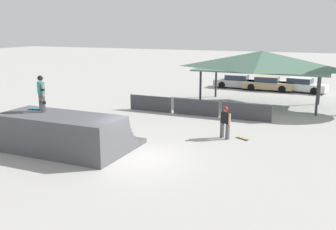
{
  "coord_description": "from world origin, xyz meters",
  "views": [
    {
      "loc": [
        7.44,
        -13.73,
        5.55
      ],
      "look_at": [
        -0.47,
        4.43,
        0.96
      ],
      "focal_mm": 40.0,
      "sensor_mm": 36.0,
      "label": 1
    }
  ],
  "objects_px": {
    "skater_on_deck": "(41,91)",
    "parked_car_white": "(301,85)",
    "parked_car_silver": "(238,82)",
    "skateboard_on_deck": "(37,109)",
    "skateboard_on_ground": "(243,138)",
    "parked_car_tan": "(268,84)",
    "bystander_walking": "(225,120)"
  },
  "relations": [
    {
      "from": "skateboard_on_ground",
      "to": "parked_car_white",
      "type": "xyz_separation_m",
      "value": [
        1.46,
        16.59,
        0.54
      ]
    },
    {
      "from": "skateboard_on_deck",
      "to": "bystander_walking",
      "type": "xyz_separation_m",
      "value": [
        8.04,
        4.6,
        -0.8
      ]
    },
    {
      "from": "skateboard_on_ground",
      "to": "parked_car_tan",
      "type": "distance_m",
      "value": 16.37
    },
    {
      "from": "parked_car_silver",
      "to": "parked_car_white",
      "type": "distance_m",
      "value": 5.69
    },
    {
      "from": "bystander_walking",
      "to": "parked_car_tan",
      "type": "height_order",
      "value": "bystander_walking"
    },
    {
      "from": "skateboard_on_ground",
      "to": "parked_car_tan",
      "type": "xyz_separation_m",
      "value": [
        -1.38,
        16.3,
        0.54
      ]
    },
    {
      "from": "parked_car_white",
      "to": "bystander_walking",
      "type": "bearing_deg",
      "value": -87.78
    },
    {
      "from": "parked_car_silver",
      "to": "parked_car_white",
      "type": "height_order",
      "value": "same"
    },
    {
      "from": "parked_car_tan",
      "to": "parked_car_white",
      "type": "bearing_deg",
      "value": 6.27
    },
    {
      "from": "parked_car_white",
      "to": "parked_car_tan",
      "type": "bearing_deg",
      "value": -163.96
    },
    {
      "from": "parked_car_tan",
      "to": "skateboard_on_deck",
      "type": "bearing_deg",
      "value": -109.2
    },
    {
      "from": "skateboard_on_deck",
      "to": "bystander_walking",
      "type": "relative_size",
      "value": 0.49
    },
    {
      "from": "bystander_walking",
      "to": "parked_car_white",
      "type": "xyz_separation_m",
      "value": [
        2.38,
        16.84,
        -0.39
      ]
    },
    {
      "from": "parked_car_silver",
      "to": "parked_car_tan",
      "type": "relative_size",
      "value": 0.99
    },
    {
      "from": "bystander_walking",
      "to": "parked_car_white",
      "type": "relative_size",
      "value": 0.37
    },
    {
      "from": "skateboard_on_ground",
      "to": "parked_car_silver",
      "type": "xyz_separation_m",
      "value": [
        -4.23,
        16.6,
        0.54
      ]
    },
    {
      "from": "skateboard_on_deck",
      "to": "skateboard_on_ground",
      "type": "relative_size",
      "value": 1.07
    },
    {
      "from": "skater_on_deck",
      "to": "parked_car_white",
      "type": "bearing_deg",
      "value": 97.56
    },
    {
      "from": "skateboard_on_ground",
      "to": "parked_car_tan",
      "type": "height_order",
      "value": "parked_car_tan"
    },
    {
      "from": "skater_on_deck",
      "to": "skateboard_on_deck",
      "type": "distance_m",
      "value": 1.06
    },
    {
      "from": "skater_on_deck",
      "to": "skateboard_on_ground",
      "type": "xyz_separation_m",
      "value": [
        8.47,
        5.04,
        -2.65
      ]
    },
    {
      "from": "skater_on_deck",
      "to": "skateboard_on_ground",
      "type": "relative_size",
      "value": 2.21
    },
    {
      "from": "parked_car_silver",
      "to": "skater_on_deck",
      "type": "bearing_deg",
      "value": -101.2
    },
    {
      "from": "skater_on_deck",
      "to": "parked_car_tan",
      "type": "height_order",
      "value": "skater_on_deck"
    },
    {
      "from": "skater_on_deck",
      "to": "bystander_walking",
      "type": "bearing_deg",
      "value": 64.66
    },
    {
      "from": "skateboard_on_deck",
      "to": "parked_car_silver",
      "type": "relative_size",
      "value": 0.19
    },
    {
      "from": "skateboard_on_ground",
      "to": "bystander_walking",
      "type": "bearing_deg",
      "value": -136.16
    },
    {
      "from": "skater_on_deck",
      "to": "parked_car_silver",
      "type": "xyz_separation_m",
      "value": [
        4.24,
        21.65,
        -2.11
      ]
    },
    {
      "from": "parked_car_silver",
      "to": "skateboard_on_ground",
      "type": "bearing_deg",
      "value": -75.82
    },
    {
      "from": "skateboard_on_deck",
      "to": "parked_car_silver",
      "type": "height_order",
      "value": "skateboard_on_deck"
    },
    {
      "from": "skateboard_on_deck",
      "to": "parked_car_white",
      "type": "xyz_separation_m",
      "value": [
        10.43,
        21.44,
        -1.19
      ]
    },
    {
      "from": "parked_car_tan",
      "to": "parked_car_white",
      "type": "height_order",
      "value": "same"
    }
  ]
}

